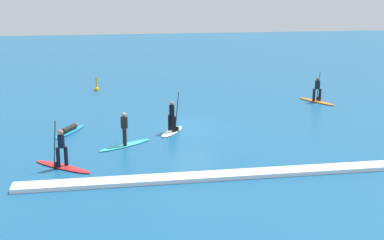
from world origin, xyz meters
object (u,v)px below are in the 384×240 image
at_px(surfer_on_red_board, 62,158).
at_px(surfer_on_blue_board, 70,130).
at_px(surfer_on_orange_board, 317,95).
at_px(surfer_on_teal_board, 125,136).
at_px(marker_buoy, 97,88).
at_px(surfer_on_white_board, 172,124).

xyz_separation_m(surfer_on_red_board, surfer_on_blue_board, (0.01, 5.98, -0.32)).
xyz_separation_m(surfer_on_orange_board, surfer_on_blue_board, (-16.72, -5.08, -0.36)).
relative_size(surfer_on_teal_board, surfer_on_blue_board, 0.99).
relative_size(surfer_on_orange_board, marker_buoy, 2.64).
xyz_separation_m(surfer_on_teal_board, surfer_on_red_board, (-2.94, -2.87, -0.08)).
distance_m(surfer_on_teal_board, surfer_on_blue_board, 4.29).
height_order(surfer_on_orange_board, surfer_on_blue_board, surfer_on_orange_board).
bearing_deg(surfer_on_blue_board, surfer_on_teal_board, -109.43).
relative_size(surfer_on_white_board, surfer_on_teal_board, 0.83).
bearing_deg(surfer_on_white_board, marker_buoy, 49.21).
relative_size(surfer_on_orange_board, surfer_on_blue_board, 1.04).
relative_size(surfer_on_red_board, marker_buoy, 2.45).
bearing_deg(surfer_on_teal_board, surfer_on_orange_board, -2.73).
bearing_deg(surfer_on_white_board, surfer_on_teal_board, 158.99).
distance_m(surfer_on_white_board, surfer_on_blue_board, 5.75).
xyz_separation_m(surfer_on_blue_board, marker_buoy, (1.44, 11.84, 0.07)).
relative_size(surfer_on_white_board, surfer_on_red_board, 0.85).
height_order(surfer_on_white_board, surfer_on_teal_board, surfer_on_white_board).
relative_size(surfer_on_orange_board, surfer_on_red_board, 1.07).
distance_m(surfer_on_orange_board, surfer_on_blue_board, 17.48).
distance_m(surfer_on_orange_board, surfer_on_red_board, 20.05).
xyz_separation_m(surfer_on_orange_board, surfer_on_teal_board, (-13.79, -8.20, 0.04)).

